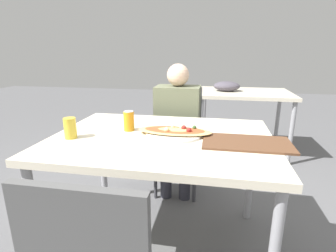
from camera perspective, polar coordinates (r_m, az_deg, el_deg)
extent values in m
plane|color=#59595B|center=(1.95, -1.16, -24.47)|extent=(14.00, 14.00, 0.00)
cube|color=beige|center=(1.56, -1.32, -2.87)|extent=(1.29, 0.96, 0.04)
cylinder|color=#99999E|center=(1.63, -26.83, -19.31)|extent=(0.05, 0.05, 0.74)
cylinder|color=#99999E|center=(2.26, -13.97, -7.78)|extent=(0.05, 0.05, 0.74)
cylinder|color=#99999E|center=(2.09, 17.56, -10.05)|extent=(0.05, 0.05, 0.74)
cube|color=#4C4C4C|center=(2.35, 2.15, -4.13)|extent=(0.40, 0.40, 0.04)
cube|color=#4C4C4C|center=(2.45, 2.84, 3.01)|extent=(0.38, 0.03, 0.48)
cylinder|color=#38383D|center=(2.28, 5.76, -11.43)|extent=(0.03, 0.03, 0.43)
cylinder|color=#38383D|center=(2.32, -2.76, -10.76)|extent=(0.03, 0.03, 0.43)
cylinder|color=#38383D|center=(2.58, 6.42, -7.96)|extent=(0.03, 0.03, 0.43)
cylinder|color=#38383D|center=(2.62, -1.07, -7.46)|extent=(0.03, 0.03, 0.43)
cylinder|color=#2D2D38|center=(2.31, 3.69, -10.38)|extent=(0.10, 0.10, 0.47)
cylinder|color=#2D2D38|center=(2.33, -0.43, -10.07)|extent=(0.10, 0.10, 0.47)
cube|color=#60664C|center=(2.24, 2.11, 2.20)|extent=(0.37, 0.25, 0.51)
sphere|color=beige|center=(2.19, 2.20, 11.03)|extent=(0.18, 0.18, 0.18)
cylinder|color=white|center=(1.58, 1.40, -1.64)|extent=(0.34, 0.34, 0.01)
ellipsoid|color=#E0AD66|center=(1.57, 1.41, -1.06)|extent=(0.45, 0.19, 0.02)
ellipsoid|color=#C14C28|center=(1.57, 1.41, -0.85)|extent=(0.37, 0.16, 0.01)
sphere|color=maroon|center=(1.53, 4.59, -0.94)|extent=(0.03, 0.03, 0.03)
sphere|color=beige|center=(1.59, 2.90, -0.36)|extent=(0.02, 0.02, 0.02)
sphere|color=#335928|center=(1.60, 5.78, -0.32)|extent=(0.03, 0.03, 0.03)
sphere|color=maroon|center=(1.58, 3.44, -0.38)|extent=(0.03, 0.03, 0.03)
sphere|color=beige|center=(1.61, 1.06, -0.12)|extent=(0.02, 0.02, 0.02)
sphere|color=beige|center=(1.54, -0.27, -0.78)|extent=(0.03, 0.03, 0.03)
cylinder|color=orange|center=(1.66, -8.50, 1.07)|extent=(0.07, 0.07, 0.12)
cylinder|color=silver|center=(1.65, -8.59, 3.16)|extent=(0.06, 0.06, 0.00)
cylinder|color=gold|center=(1.60, -20.52, -0.42)|extent=(0.07, 0.07, 0.12)
cube|color=brown|center=(1.49, 16.75, -3.53)|extent=(0.47, 0.26, 0.01)
cube|color=beige|center=(3.38, 16.32, 6.88)|extent=(1.10, 0.80, 0.04)
ellipsoid|color=#4C4751|center=(3.35, 12.65, 8.46)|extent=(0.32, 0.24, 0.12)
cylinder|color=#99999E|center=(3.11, 7.16, -0.74)|extent=(0.05, 0.05, 0.74)
cylinder|color=#99999E|center=(3.22, 25.22, -1.62)|extent=(0.05, 0.05, 0.74)
cylinder|color=#99999E|center=(3.78, 7.82, 2.31)|extent=(0.05, 0.05, 0.74)
cylinder|color=#99999E|center=(3.87, 22.75, 1.51)|extent=(0.05, 0.05, 0.74)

